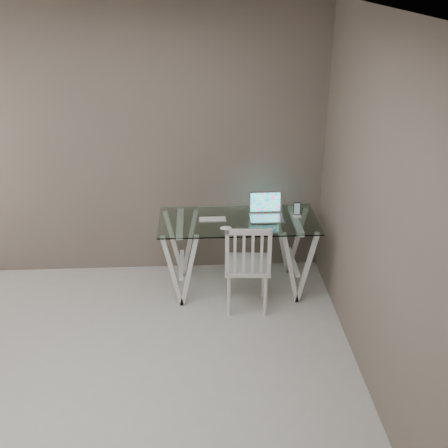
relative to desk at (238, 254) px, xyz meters
name	(u,v)px	position (x,y,z in m)	size (l,w,h in m)	color
room	(61,199)	(-1.18, -1.75, 1.33)	(4.50, 4.52, 2.71)	#B0AEA9
desk	(238,254)	(0.00, 0.00, 0.00)	(1.50, 0.70, 0.75)	silver
chair	(248,264)	(0.06, -0.39, 0.11)	(0.43, 0.43, 0.89)	silver
laptop	(266,211)	(0.27, 0.07, 0.42)	(0.32, 0.26, 0.22)	silver
keyboard	(212,219)	(-0.24, 0.02, 0.37)	(0.27, 0.11, 0.01)	silver
mouse	(226,228)	(-0.13, -0.21, 0.38)	(0.11, 0.06, 0.03)	silver
phone_dock	(297,213)	(0.57, 0.05, 0.40)	(0.08, 0.08, 0.14)	white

